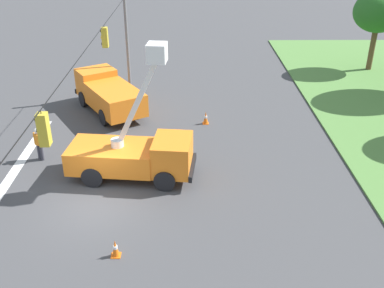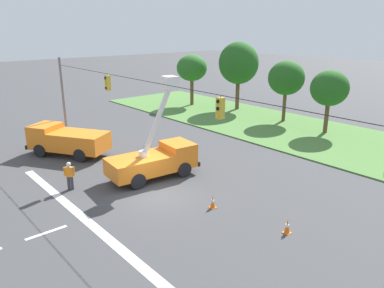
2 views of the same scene
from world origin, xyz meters
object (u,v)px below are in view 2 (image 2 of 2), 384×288
Objects in this scene: tree_centre at (286,78)px; road_worker at (69,174)px; traffic_cone_near_bucket at (148,141)px; traffic_cone_foreground_right at (287,226)px; tree_west at (239,63)px; traffic_cone_mid_left at (213,202)px; tree_far_west at (192,68)px; tree_east at (330,88)px; utility_truck_bucket_lift at (155,158)px; utility_truck_support_near at (67,140)px.

tree_centre reaches higher than road_worker.
tree_centre is 16.01m from traffic_cone_near_bucket.
traffic_cone_near_bucket is at bearing 116.71° from road_worker.
tree_west is at bearing 137.80° from traffic_cone_foreground_right.
tree_centre is 8.81× the size of traffic_cone_mid_left.
tree_far_west reaches higher than tree_east.
utility_truck_bucket_lift reaches higher than tree_centre.
tree_west reaches higher than road_worker.
tree_west is at bearing 173.38° from tree_east.
utility_truck_support_near is (-8.08, -2.56, -0.08)m from utility_truck_bucket_lift.
tree_west reaches higher than tree_east.
traffic_cone_near_bucket is at bearing -98.97° from tree_centre.
tree_centre is 22.08m from utility_truck_support_near.
tree_west reaches higher than tree_centre.
utility_truck_support_near is at bearing -82.84° from tree_west.
tree_far_west is 17.95m from tree_east.
tree_centre reaches higher than traffic_cone_foreground_right.
utility_truck_bucket_lift is at bearing -60.90° from tree_west.
tree_west reaches higher than utility_truck_support_near.
tree_east is 3.29× the size of road_worker.
road_worker is at bearing -69.66° from tree_west.
traffic_cone_foreground_right is at bearing -64.42° from tree_east.
tree_east is at bearing 3.07° from tree_far_west.
utility_truck_bucket_lift reaches higher than tree_east.
road_worker is at bearing -56.67° from tree_far_west.
utility_truck_support_near is at bearing 158.12° from road_worker.
tree_far_west is 8.66× the size of traffic_cone_foreground_right.
tree_centre reaches higher than traffic_cone_mid_left.
traffic_cone_near_bucket is (-15.98, 2.85, 0.03)m from traffic_cone_foreground_right.
tree_east is 18.35m from utility_truck_bucket_lift.
road_worker is (6.35, -2.55, -0.21)m from utility_truck_support_near.
tree_east reaches higher than road_worker.
road_worker is 9.70m from traffic_cone_near_bucket.
traffic_cone_near_bucket is at bearing -52.90° from tree_far_west.
tree_west reaches higher than traffic_cone_foreground_right.
tree_far_west is 1.00× the size of tree_centre.
tree_far_west reaches higher than utility_truck_support_near.
tree_far_west is at bearing 147.97° from traffic_cone_foreground_right.
utility_truck_bucket_lift is 9.04× the size of traffic_cone_foreground_right.
traffic_cone_mid_left is at bearing -2.18° from utility_truck_bucket_lift.
traffic_cone_foreground_right is at bearing -53.21° from tree_centre.
tree_east reaches higher than traffic_cone_near_bucket.
tree_east is 22.96m from utility_truck_support_near.
tree_west is 1.21× the size of utility_truck_bucket_lift.
tree_east is 19.11m from traffic_cone_mid_left.
tree_west reaches higher than traffic_cone_near_bucket.
utility_truck_support_near is (2.77, -22.06, -4.24)m from tree_west.
tree_west is 26.62m from road_worker.
road_worker is at bearing -21.88° from utility_truck_support_near.
traffic_cone_foreground_right is 4.33m from traffic_cone_mid_left.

